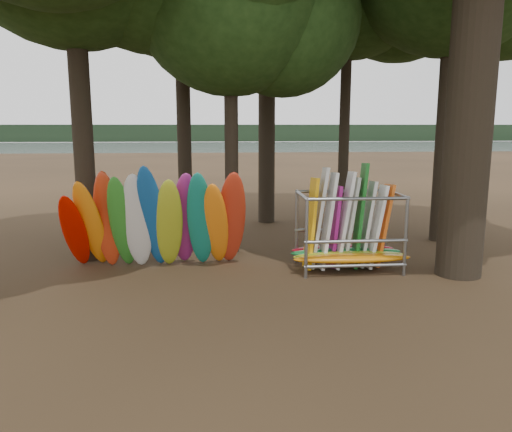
{
  "coord_description": "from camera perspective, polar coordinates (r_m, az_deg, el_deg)",
  "views": [
    {
      "loc": [
        -1.58,
        -12.06,
        3.89
      ],
      "look_at": [
        -0.43,
        1.5,
        1.4
      ],
      "focal_mm": 35.0,
      "sensor_mm": 36.0,
      "label": 1
    }
  ],
  "objects": [
    {
      "name": "far_shore",
      "position": [
        122.09,
        -4.15,
        9.44
      ],
      "size": [
        160.0,
        4.0,
        4.0
      ],
      "primitive_type": "cube",
      "color": "black",
      "rests_on": "ground"
    },
    {
      "name": "kayak_row",
      "position": [
        13.65,
        -11.1,
        -0.7
      ],
      "size": [
        4.94,
        2.06,
        3.06
      ],
      "color": "#C60C00",
      "rests_on": "ground"
    },
    {
      "name": "lake",
      "position": [
        72.18,
        -3.6,
        7.25
      ],
      "size": [
        160.0,
        160.0,
        0.0
      ],
      "primitive_type": "plane",
      "color": "gray",
      "rests_on": "ground"
    },
    {
      "name": "ground",
      "position": [
        12.77,
        2.53,
        -7.38
      ],
      "size": [
        120.0,
        120.0,
        0.0
      ],
      "primitive_type": "plane",
      "color": "#47331E",
      "rests_on": "ground"
    },
    {
      "name": "storage_rack",
      "position": [
        13.77,
        10.49,
        -1.98
      ],
      "size": [
        3.17,
        1.55,
        2.9
      ],
      "color": "gray",
      "rests_on": "ground"
    }
  ]
}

